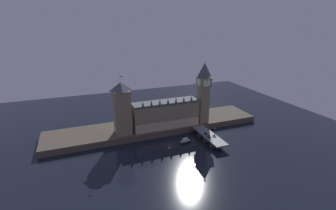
% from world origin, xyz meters
% --- Properties ---
extents(ground_plane, '(400.00, 400.00, 0.00)m').
position_xyz_m(ground_plane, '(0.00, 0.00, 0.00)').
color(ground_plane, black).
extents(embankment, '(220.00, 42.00, 6.25)m').
position_xyz_m(embankment, '(0.00, 39.00, 3.12)').
color(embankment, '#4C4438').
rests_on(embankment, ground_plane).
extents(parliament_hall, '(66.40, 17.47, 31.92)m').
position_xyz_m(parliament_hall, '(7.19, 29.04, 19.54)').
color(parliament_hall, '#7F7056').
rests_on(parliament_hall, embankment).
extents(clock_tower, '(12.31, 12.42, 64.35)m').
position_xyz_m(clock_tower, '(48.04, 26.50, 40.24)').
color(clock_tower, '#7F7056').
rests_on(clock_tower, embankment).
extents(victoria_tower, '(14.98, 14.98, 55.68)m').
position_xyz_m(victoria_tower, '(-36.00, 28.84, 31.22)').
color(victoria_tower, '#7F7056').
rests_on(victoria_tower, embankment).
extents(bridge, '(12.21, 46.00, 6.11)m').
position_xyz_m(bridge, '(38.57, -5.00, 4.27)').
color(bridge, slate).
rests_on(bridge, ground_plane).
extents(car_northbound_lead, '(1.99, 4.51, 1.59)m').
position_xyz_m(car_northbound_lead, '(35.88, -2.48, 6.86)').
color(car_northbound_lead, navy).
rests_on(car_northbound_lead, bridge).
extents(car_northbound_trail, '(2.06, 4.61, 1.56)m').
position_xyz_m(car_northbound_trail, '(35.88, -8.71, 6.84)').
color(car_northbound_trail, '#235633').
rests_on(car_northbound_trail, bridge).
extents(car_southbound_lead, '(1.90, 3.80, 1.48)m').
position_xyz_m(car_southbound_lead, '(41.26, -9.32, 6.80)').
color(car_southbound_lead, silver).
rests_on(car_southbound_lead, bridge).
extents(car_southbound_trail, '(1.84, 4.40, 1.42)m').
position_xyz_m(car_southbound_trail, '(41.26, 8.79, 6.78)').
color(car_southbound_trail, white).
rests_on(car_southbound_trail, bridge).
extents(pedestrian_near_rail, '(0.38, 0.38, 1.57)m').
position_xyz_m(pedestrian_near_rail, '(33.20, -12.09, 6.93)').
color(pedestrian_near_rail, black).
rests_on(pedestrian_near_rail, bridge).
extents(pedestrian_far_rail, '(0.38, 0.38, 1.61)m').
position_xyz_m(pedestrian_far_rail, '(33.20, 10.35, 6.96)').
color(pedestrian_far_rail, black).
rests_on(pedestrian_far_rail, bridge).
extents(street_lamp_near, '(1.34, 0.60, 5.87)m').
position_xyz_m(street_lamp_near, '(32.80, -19.72, 9.79)').
color(street_lamp_near, '#2D3333').
rests_on(street_lamp_near, bridge).
extents(street_lamp_mid, '(1.34, 0.60, 6.31)m').
position_xyz_m(street_lamp_mid, '(44.34, -5.00, 10.06)').
color(street_lamp_mid, '#2D3333').
rests_on(street_lamp_mid, bridge).
extents(street_lamp_far, '(1.34, 0.60, 7.10)m').
position_xyz_m(street_lamp_far, '(32.80, 9.72, 10.55)').
color(street_lamp_far, '#2D3333').
rests_on(street_lamp_far, bridge).
extents(boat_upstream, '(11.53, 5.71, 4.78)m').
position_xyz_m(boat_upstream, '(15.63, -0.69, 1.75)').
color(boat_upstream, '#28282D').
rests_on(boat_upstream, ground_plane).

